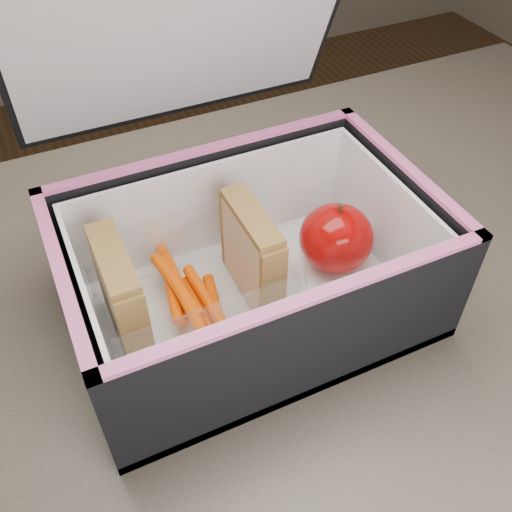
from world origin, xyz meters
The scene contains 8 objects.
kitchen_table centered at (0.00, 0.00, 0.66)m, with size 1.20×0.80×0.75m.
lunch_bag centered at (-0.07, 0.03, 0.82)m, with size 0.33×0.31×0.32m.
plastic_tub centered at (-0.12, 0.04, 0.80)m, with size 0.17×0.12×0.07m, color white, non-canonical shape.
sandwich_left centered at (-0.18, 0.04, 0.82)m, with size 0.03×0.09×0.10m.
sandwich_right centered at (-0.06, 0.04, 0.82)m, with size 0.02×0.09×0.10m.
carrot_sticks centered at (-0.12, 0.04, 0.78)m, with size 0.06×0.15×0.03m.
paper_napkin centered at (0.03, 0.03, 0.77)m, with size 0.07×0.08×0.01m, color white.
red_apple centered at (0.03, 0.03, 0.81)m, with size 0.08×0.08×0.08m.
Camera 1 is at (-0.22, -0.31, 1.19)m, focal length 40.00 mm.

